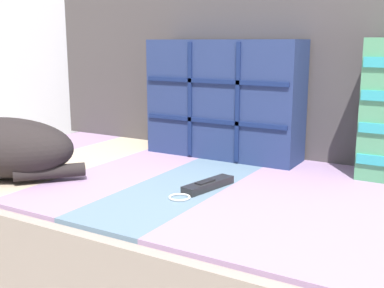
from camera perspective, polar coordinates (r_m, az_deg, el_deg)
The scene contains 4 objects.
couch at distance 1.20m, azimuth 14.28°, elevation -15.02°, with size 2.15×0.89×0.40m.
sofa_backrest at distance 1.44m, azimuth 19.56°, elevation 9.01°, with size 2.11×0.14×0.56m.
throw_pillow_quilted at distance 1.42m, azimuth 3.79°, elevation 5.34°, with size 0.46×0.14×0.34m.
game_remote_far at distance 1.12m, azimuth 1.68°, elevation -4.96°, with size 0.08×0.20×0.02m.
Camera 1 is at (0.28, -0.93, 0.73)m, focal length 45.00 mm.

